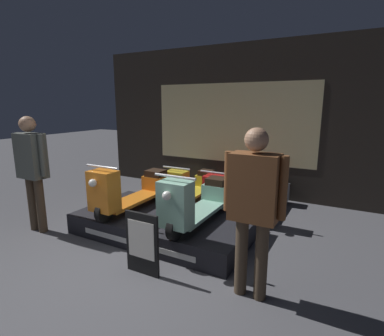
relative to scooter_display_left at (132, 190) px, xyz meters
The scene contains 11 objects.
ground_plane 1.67m from the scooter_display_left, 64.98° to the right, with size 30.00×30.00×0.00m, color #4C4C51.
shop_wall_back 2.89m from the scooter_display_left, 76.08° to the left, with size 6.56×0.09×3.20m.
display_platform 0.76m from the scooter_display_left, ahead, with size 2.64×1.45×0.31m.
scooter_display_left is the anchor object (origin of this frame).
scooter_display_right 1.19m from the scooter_display_left, ahead, with size 0.57×1.69×0.82m.
scooter_backrow_0 1.68m from the scooter_display_left, 82.82° to the left, with size 0.57×1.69×0.82m.
scooter_backrow_1 1.94m from the scooter_display_left, 58.61° to the left, with size 0.57×1.69×0.82m.
scooter_backrow_2 2.45m from the scooter_display_left, 42.42° to the left, with size 0.57×1.69×0.82m.
person_left_browsing 1.54m from the scooter_display_left, 146.00° to the right, with size 0.61×0.25×1.79m.
person_right_browsing 2.42m from the scooter_display_left, 20.28° to the right, with size 0.63×0.26×1.76m.
price_sign_board 1.45m from the scooter_display_left, 45.99° to the right, with size 0.45×0.04×0.75m.
Camera 1 is at (2.38, -2.17, 1.97)m, focal length 28.00 mm.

